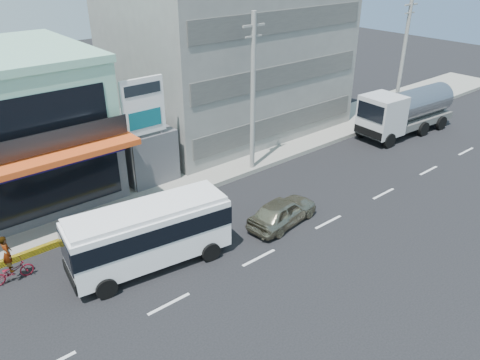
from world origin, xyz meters
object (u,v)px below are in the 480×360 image
at_px(utility_pole_far, 403,58).
at_px(minibus, 149,231).
at_px(tanker_truck, 405,111).
at_px(concrete_building, 227,38).
at_px(sedan, 283,211).
at_px(billboard, 144,113).
at_px(satellite_dish, 138,125).
at_px(motorcycle_rider, 11,266).
at_px(utility_pole_near, 253,95).

height_order(utility_pole_far, minibus, utility_pole_far).
relative_size(minibus, tanker_truck, 0.84).
xyz_separation_m(concrete_building, sedan, (-7.00, -13.50, -6.26)).
xyz_separation_m(concrete_building, utility_pole_far, (12.00, -7.60, -1.85)).
xyz_separation_m(billboard, utility_pole_far, (22.50, -1.80, 0.22)).
height_order(minibus, sedan, minibus).
height_order(satellite_dish, motorcycle_rider, satellite_dish).
bearing_deg(satellite_dish, utility_pole_far, -9.29).
bearing_deg(concrete_building, sedan, -117.41).
bearing_deg(tanker_truck, concrete_building, 133.78).
bearing_deg(satellite_dish, utility_pole_near, -30.96).
height_order(concrete_building, utility_pole_near, concrete_building).
xyz_separation_m(concrete_building, utility_pole_near, (-4.00, -7.60, -1.85)).
relative_size(satellite_dish, utility_pole_far, 0.15).
height_order(satellite_dish, utility_pole_far, utility_pole_far).
distance_m(utility_pole_near, motorcycle_rider, 16.17).
relative_size(billboard, tanker_truck, 0.76).
bearing_deg(utility_pole_far, motorcycle_rider, -176.91).
bearing_deg(concrete_building, motorcycle_rider, -154.48).
bearing_deg(sedan, utility_pole_near, -34.66).
distance_m(concrete_building, utility_pole_near, 8.79).
relative_size(concrete_building, sedan, 3.67).
distance_m(satellite_dish, motorcycle_rider, 11.21).
relative_size(satellite_dish, minibus, 0.20).
xyz_separation_m(satellite_dish, sedan, (3.00, -9.50, -2.83)).
distance_m(utility_pole_far, sedan, 20.38).
bearing_deg(sedan, utility_pole_far, -80.46).
bearing_deg(tanker_truck, satellite_dish, 163.07).
xyz_separation_m(satellite_dish, billboard, (-0.50, -1.80, 1.35)).
bearing_deg(minibus, concrete_building, 40.75).
distance_m(concrete_building, minibus, 19.38).
height_order(billboard, minibus, billboard).
xyz_separation_m(billboard, utility_pole_near, (6.50, -1.80, 0.22)).
bearing_deg(satellite_dish, motorcycle_rider, -150.78).
height_order(satellite_dish, sedan, satellite_dish).
bearing_deg(billboard, motorcycle_rider, -158.70).
relative_size(sedan, motorcycle_rider, 1.88).
bearing_deg(utility_pole_near, satellite_dish, 149.04).
height_order(concrete_building, sedan, concrete_building).
height_order(satellite_dish, utility_pole_near, utility_pole_near).
xyz_separation_m(minibus, sedan, (7.15, -1.31, -1.08)).
relative_size(billboard, utility_pole_near, 0.69).
distance_m(minibus, tanker_truck, 23.78).
xyz_separation_m(concrete_building, satellite_dish, (-10.00, -4.00, -3.42)).
relative_size(concrete_building, satellite_dish, 10.67).
bearing_deg(billboard, utility_pole_near, -15.48).
xyz_separation_m(sedan, motorcycle_rider, (-12.47, 4.20, 0.02)).
xyz_separation_m(sedan, tanker_truck, (16.53, 3.56, 1.13)).
bearing_deg(minibus, utility_pole_near, 24.35).
bearing_deg(sedan, minibus, 71.92).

